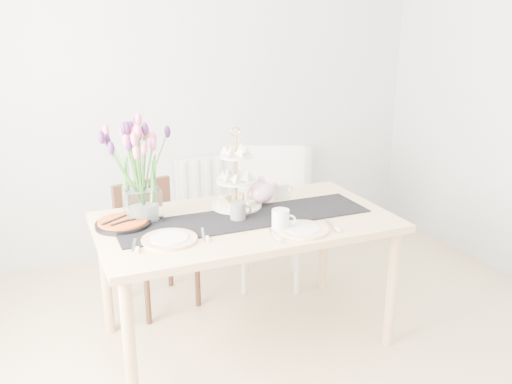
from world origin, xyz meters
name	(u,v)px	position (x,y,z in m)	size (l,w,h in m)	color
room_shell	(333,148)	(0.00, 0.00, 1.30)	(4.50, 4.50, 4.50)	tan
radiator	(247,187)	(0.50, 2.19, 0.45)	(1.20, 0.08, 0.60)	white
dining_table	(245,232)	(-0.09, 0.75, 0.67)	(1.60, 0.90, 0.75)	tan
chair_brown	(152,235)	(-0.48, 1.42, 0.46)	(0.49, 0.49, 0.81)	#381E14
chair_white	(271,204)	(0.38, 1.43, 0.56)	(0.62, 0.62, 0.95)	white
table_runner	(245,218)	(-0.09, 0.75, 0.75)	(1.40, 0.35, 0.01)	black
tulip_vase	(139,155)	(-0.61, 0.94, 1.12)	(0.67, 0.67, 0.57)	silver
cake_stand	(236,188)	(-0.07, 0.93, 0.87)	(0.29, 0.29, 0.43)	gold
teapot	(261,192)	(0.09, 0.94, 0.83)	(0.24, 0.20, 0.16)	silver
cream_jug	(281,190)	(0.25, 1.01, 0.80)	(0.09, 0.09, 0.09)	white
tart_tin	(123,223)	(-0.73, 0.89, 0.77)	(0.29, 0.29, 0.04)	black
mug_grey	(238,211)	(-0.13, 0.74, 0.80)	(0.09, 0.09, 0.10)	slate
mug_white	(280,220)	(0.02, 0.53, 0.80)	(0.09, 0.09, 0.11)	silver
plate_left	(169,239)	(-0.55, 0.60, 0.76)	(0.28, 0.28, 0.01)	silver
plate_right	(303,230)	(0.12, 0.46, 0.76)	(0.27, 0.27, 0.01)	white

